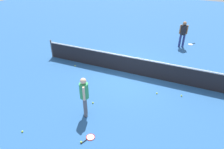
% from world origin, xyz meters
% --- Properties ---
extents(ground_plane, '(40.00, 40.00, 0.00)m').
position_xyz_m(ground_plane, '(0.00, 0.00, 0.00)').
color(ground_plane, '#265693').
extents(court_net, '(10.09, 0.09, 1.07)m').
position_xyz_m(court_net, '(0.00, 0.00, 0.50)').
color(court_net, '#4C4C51').
rests_on(court_net, ground_plane).
extents(player_near_side, '(0.46, 0.50, 1.70)m').
position_xyz_m(player_near_side, '(-0.67, -3.71, 1.01)').
color(player_near_side, '#595960').
rests_on(player_near_side, ground_plane).
extents(player_far_side, '(0.53, 0.39, 1.70)m').
position_xyz_m(player_far_side, '(1.89, 4.56, 1.01)').
color(player_far_side, navy).
rests_on(player_far_side, ground_plane).
extents(tennis_racket_near_player, '(0.41, 0.60, 0.03)m').
position_xyz_m(tennis_racket_near_player, '(0.04, -4.71, 0.01)').
color(tennis_racket_near_player, red).
rests_on(tennis_racket_near_player, ground_plane).
extents(tennis_racket_far_player, '(0.50, 0.56, 0.03)m').
position_xyz_m(tennis_racket_far_player, '(2.47, 5.21, 0.01)').
color(tennis_racket_far_player, white).
rests_on(tennis_racket_far_player, ground_plane).
extents(tennis_ball_near_player, '(0.07, 0.07, 0.07)m').
position_xyz_m(tennis_ball_near_player, '(1.61, -1.25, 0.03)').
color(tennis_ball_near_player, '#C6E033').
rests_on(tennis_ball_near_player, ground_plane).
extents(tennis_ball_by_net, '(0.07, 0.07, 0.07)m').
position_xyz_m(tennis_ball_by_net, '(-0.13, -5.02, 0.03)').
color(tennis_ball_by_net, '#C6E033').
rests_on(tennis_ball_by_net, ground_plane).
extents(tennis_ball_midcourt, '(0.07, 0.07, 0.07)m').
position_xyz_m(tennis_ball_midcourt, '(-0.73, -2.99, 0.03)').
color(tennis_ball_midcourt, '#C6E033').
rests_on(tennis_ball_midcourt, ground_plane).
extents(tennis_ball_baseline, '(0.07, 0.07, 0.07)m').
position_xyz_m(tennis_ball_baseline, '(-3.15, -0.48, 0.03)').
color(tennis_ball_baseline, '#C6E033').
rests_on(tennis_ball_baseline, ground_plane).
extents(tennis_ball_stray_left, '(0.07, 0.07, 0.07)m').
position_xyz_m(tennis_ball_stray_left, '(2.66, -1.00, 0.03)').
color(tennis_ball_stray_left, '#C6E033').
rests_on(tennis_ball_stray_left, ground_plane).
extents(tennis_ball_stray_right, '(0.07, 0.07, 0.07)m').
position_xyz_m(tennis_ball_stray_right, '(-2.32, -5.44, 0.03)').
color(tennis_ball_stray_right, '#C6E033').
rests_on(tennis_ball_stray_right, ground_plane).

